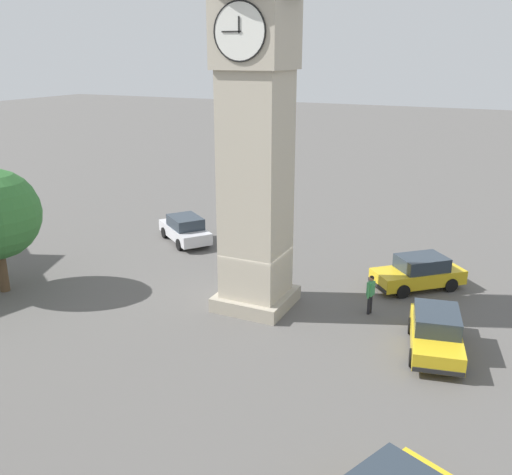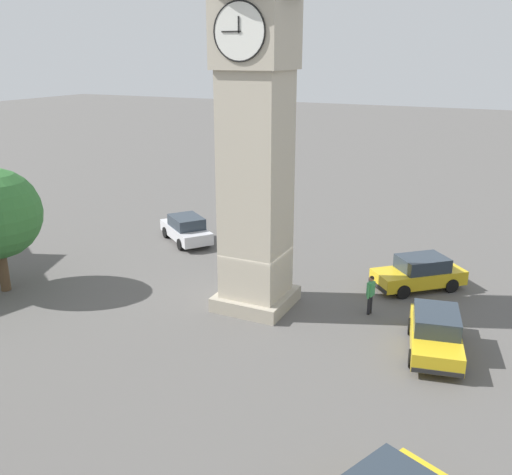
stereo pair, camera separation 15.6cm
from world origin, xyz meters
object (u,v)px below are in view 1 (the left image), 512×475
at_px(car_silver_kerb, 436,332).
at_px(car_red_corner, 185,229).
at_px(car_white_side, 419,272).
at_px(clock_tower, 256,55).
at_px(pedestrian, 371,291).

relative_size(car_silver_kerb, car_red_corner, 1.02).
xyz_separation_m(car_silver_kerb, car_white_side, (1.59, -5.65, 0.00)).
height_order(clock_tower, car_red_corner, clock_tower).
bearing_deg(car_silver_kerb, clock_tower, -5.88).
distance_m(car_red_corner, pedestrian, 12.85).
xyz_separation_m(car_red_corner, pedestrian, (-11.95, 4.70, 0.25)).
distance_m(car_silver_kerb, pedestrian, 3.59).
bearing_deg(car_red_corner, car_silver_kerb, 155.55).
height_order(car_red_corner, car_white_side, same).
relative_size(car_red_corner, car_white_side, 1.03).
bearing_deg(car_white_side, pedestrian, 69.61).
bearing_deg(car_white_side, car_silver_kerb, 105.70).
height_order(car_silver_kerb, car_red_corner, same).
height_order(car_red_corner, pedestrian, pedestrian).
bearing_deg(car_red_corner, clock_tower, 140.77).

